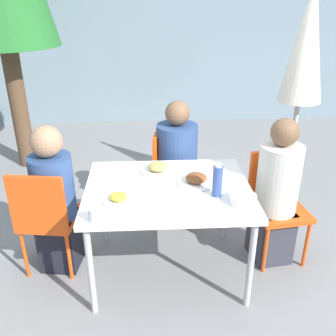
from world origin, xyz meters
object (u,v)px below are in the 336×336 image
object	(u,v)px
person_right	(276,196)
chair_far	(169,169)
chair_left	(46,214)
person_left	(55,203)
chair_right	(276,197)
closed_umbrella	(306,52)
person_far	(177,168)
drinking_cup	(94,215)
bottle	(217,181)
salad_bowl	(243,199)

from	to	relation	value
person_right	chair_far	size ratio (longest dim) A/B	1.37
chair_left	person_left	xyz separation A→B (m)	(0.06, 0.07, 0.05)
chair_right	closed_umbrella	world-z (taller)	closed_umbrella
chair_left	person_left	world-z (taller)	person_left
person_right	person_far	bearing A→B (deg)	-47.89
chair_left	person_right	bearing A→B (deg)	10.26
person_right	drinking_cup	bearing A→B (deg)	14.11
closed_umbrella	bottle	xyz separation A→B (m)	(-0.87, -0.95, -0.69)
closed_umbrella	drinking_cup	xyz separation A→B (m)	(-1.66, -1.22, -0.76)
person_far	chair_left	bearing A→B (deg)	-46.97
chair_right	person_right	bearing A→B (deg)	58.05
bottle	person_far	bearing A→B (deg)	103.26
chair_right	person_far	xyz separation A→B (m)	(-0.75, 0.52, 0.03)
chair_left	bottle	xyz separation A→B (m)	(1.22, -0.18, 0.34)
chair_right	chair_far	distance (m)	1.01
person_left	chair_right	size ratio (longest dim) A/B	1.34
person_left	bottle	xyz separation A→B (m)	(1.16, -0.26, 0.28)
chair_right	person_right	world-z (taller)	person_right
chair_right	chair_far	size ratio (longest dim) A/B	1.00
person_left	chair_right	world-z (taller)	person_left
person_left	person_right	xyz separation A→B (m)	(1.67, -0.00, 0.00)
chair_far	person_right	bearing A→B (deg)	59.34
person_left	person_right	size ratio (longest dim) A/B	0.98
drinking_cup	salad_bowl	xyz separation A→B (m)	(0.94, 0.16, -0.01)
person_left	salad_bowl	xyz separation A→B (m)	(1.31, -0.37, 0.20)
bottle	salad_bowl	distance (m)	0.21
person_right	closed_umbrella	distance (m)	1.25
drinking_cup	salad_bowl	bearing A→B (deg)	9.54
chair_left	closed_umbrella	bearing A→B (deg)	28.17
chair_left	drinking_cup	bearing A→B (deg)	-38.61
person_left	person_right	distance (m)	1.67
chair_far	salad_bowl	world-z (taller)	chair_far
person_left	drinking_cup	world-z (taller)	person_left
drinking_cup	chair_far	bearing A→B (deg)	66.45
person_far	drinking_cup	xyz separation A→B (m)	(-0.59, -1.13, 0.23)
person_far	person_left	bearing A→B (deg)	-48.34
person_far	bottle	distance (m)	0.93
person_right	salad_bowl	xyz separation A→B (m)	(-0.36, -0.36, 0.20)
bottle	salad_bowl	size ratio (longest dim) A/B	1.31
person_far	person_right	bearing A→B (deg)	59.48
chair_left	salad_bowl	world-z (taller)	chair_left
chair_right	person_far	size ratio (longest dim) A/B	0.75
chair_right	person_far	bearing A→B (deg)	-42.19
person_left	closed_umbrella	distance (m)	2.36
bottle	chair_far	bearing A→B (deg)	106.52
chair_left	person_right	distance (m)	1.74
person_right	person_far	xyz separation A→B (m)	(-0.71, 0.60, -0.02)
chair_right	drinking_cup	world-z (taller)	chair_right
chair_left	drinking_cup	size ratio (longest dim) A/B	10.04
person_left	person_far	xyz separation A→B (m)	(0.96, 0.60, -0.02)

